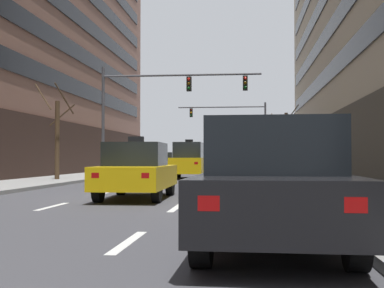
# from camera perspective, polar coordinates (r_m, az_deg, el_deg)

# --- Properties ---
(ground_plane) EXTENTS (120.00, 120.00, 0.00)m
(ground_plane) POSITION_cam_1_polar(r_m,az_deg,el_deg) (15.60, -5.99, -6.03)
(ground_plane) COLOR #424247
(sidewalk_right) EXTENTS (3.80, 80.00, 0.14)m
(sidewalk_right) POSITION_cam_1_polar(r_m,az_deg,el_deg) (15.61, 18.47, -5.70)
(sidewalk_right) COLOR gray
(sidewalk_right) RESTS_ON ground
(lane_stripe_l1_s3) EXTENTS (0.16, 2.00, 0.01)m
(lane_stripe_l1_s3) POSITION_cam_1_polar(r_m,az_deg,el_deg) (13.18, -15.47, -6.80)
(lane_stripe_l1_s3) COLOR silver
(lane_stripe_l1_s3) RESTS_ON ground
(lane_stripe_l1_s4) EXTENTS (0.16, 2.00, 0.01)m
(lane_stripe_l1_s4) POSITION_cam_1_polar(r_m,az_deg,el_deg) (17.91, -9.54, -5.43)
(lane_stripe_l1_s4) COLOR silver
(lane_stripe_l1_s4) RESTS_ON ground
(lane_stripe_l1_s5) EXTENTS (0.16, 2.00, 0.01)m
(lane_stripe_l1_s5) POSITION_cam_1_polar(r_m,az_deg,el_deg) (22.76, -6.13, -4.60)
(lane_stripe_l1_s5) COLOR silver
(lane_stripe_l1_s5) RESTS_ON ground
(lane_stripe_l1_s6) EXTENTS (0.16, 2.00, 0.01)m
(lane_stripe_l1_s6) POSITION_cam_1_polar(r_m,az_deg,el_deg) (27.66, -3.92, -4.06)
(lane_stripe_l1_s6) COLOR silver
(lane_stripe_l1_s6) RESTS_ON ground
(lane_stripe_l1_s7) EXTENTS (0.16, 2.00, 0.01)m
(lane_stripe_l1_s7) POSITION_cam_1_polar(r_m,az_deg,el_deg) (32.59, -2.38, -3.68)
(lane_stripe_l1_s7) COLOR silver
(lane_stripe_l1_s7) RESTS_ON ground
(lane_stripe_l1_s8) EXTENTS (0.16, 2.00, 0.01)m
(lane_stripe_l1_s8) POSITION_cam_1_polar(r_m,az_deg,el_deg) (37.54, -1.25, -3.40)
(lane_stripe_l1_s8) COLOR silver
(lane_stripe_l1_s8) RESTS_ON ground
(lane_stripe_l1_s9) EXTENTS (0.16, 2.00, 0.01)m
(lane_stripe_l1_s9) POSITION_cam_1_polar(r_m,az_deg,el_deg) (42.50, -0.38, -3.18)
(lane_stripe_l1_s9) COLOR silver
(lane_stripe_l1_s9) RESTS_ON ground
(lane_stripe_l1_s10) EXTENTS (0.16, 2.00, 0.01)m
(lane_stripe_l1_s10) POSITION_cam_1_polar(r_m,az_deg,el_deg) (47.47, 0.31, -3.01)
(lane_stripe_l1_s10) COLOR silver
(lane_stripe_l1_s10) RESTS_ON ground
(lane_stripe_l2_s2) EXTENTS (0.16, 2.00, 0.01)m
(lane_stripe_l2_s2) POSITION_cam_1_polar(r_m,az_deg,el_deg) (7.51, -7.21, -10.89)
(lane_stripe_l2_s2) COLOR silver
(lane_stripe_l2_s2) RESTS_ON ground
(lane_stripe_l2_s3) EXTENTS (0.16, 2.00, 0.01)m
(lane_stripe_l2_s3) POSITION_cam_1_polar(r_m,az_deg,el_deg) (12.39, -1.82, -7.20)
(lane_stripe_l2_s3) COLOR silver
(lane_stripe_l2_s3) RESTS_ON ground
(lane_stripe_l2_s4) EXTENTS (0.16, 2.00, 0.01)m
(lane_stripe_l2_s4) POSITION_cam_1_polar(r_m,az_deg,el_deg) (17.33, 0.48, -5.58)
(lane_stripe_l2_s4) COLOR silver
(lane_stripe_l2_s4) RESTS_ON ground
(lane_stripe_l2_s5) EXTENTS (0.16, 2.00, 0.01)m
(lane_stripe_l2_s5) POSITION_cam_1_polar(r_m,az_deg,el_deg) (22.31, 1.75, -4.67)
(lane_stripe_l2_s5) COLOR silver
(lane_stripe_l2_s5) RESTS_ON ground
(lane_stripe_l2_s6) EXTENTS (0.16, 2.00, 0.01)m
(lane_stripe_l2_s6) POSITION_cam_1_polar(r_m,az_deg,el_deg) (27.29, 2.56, -4.10)
(lane_stripe_l2_s6) COLOR silver
(lane_stripe_l2_s6) RESTS_ON ground
(lane_stripe_l2_s7) EXTENTS (0.16, 2.00, 0.01)m
(lane_stripe_l2_s7) POSITION_cam_1_polar(r_m,az_deg,el_deg) (32.28, 3.11, -3.70)
(lane_stripe_l2_s7) COLOR silver
(lane_stripe_l2_s7) RESTS_ON ground
(lane_stripe_l2_s8) EXTENTS (0.16, 2.00, 0.01)m
(lane_stripe_l2_s8) POSITION_cam_1_polar(r_m,az_deg,el_deg) (37.27, 3.52, -3.41)
(lane_stripe_l2_s8) COLOR silver
(lane_stripe_l2_s8) RESTS_ON ground
(lane_stripe_l2_s9) EXTENTS (0.16, 2.00, 0.01)m
(lane_stripe_l2_s9) POSITION_cam_1_polar(r_m,az_deg,el_deg) (42.26, 3.83, -3.19)
(lane_stripe_l2_s9) COLOR silver
(lane_stripe_l2_s9) RESTS_ON ground
(lane_stripe_l2_s10) EXTENTS (0.16, 2.00, 0.01)m
(lane_stripe_l2_s10) POSITION_cam_1_polar(r_m,az_deg,el_deg) (47.25, 4.08, -3.01)
(lane_stripe_l2_s10) COLOR silver
(lane_stripe_l2_s10) RESTS_ON ground
(taxi_driving_0) EXTENTS (1.82, 4.34, 2.28)m
(taxi_driving_0) POSITION_cam_1_polar(r_m,az_deg,el_deg) (29.38, -0.33, -1.88)
(taxi_driving_0) COLOR black
(taxi_driving_0) RESTS_ON ground
(taxi_driving_1) EXTENTS (1.93, 4.47, 1.84)m
(taxi_driving_1) POSITION_cam_1_polar(r_m,az_deg,el_deg) (15.12, -6.23, -3.06)
(taxi_driving_1) COLOR black
(taxi_driving_1) RESTS_ON ground
(taxi_driving_2) EXTENTS (1.96, 4.38, 1.80)m
(taxi_driving_2) POSITION_cam_1_polar(r_m,az_deg,el_deg) (38.84, -3.25, -2.16)
(taxi_driving_2) COLOR black
(taxi_driving_2) RESTS_ON ground
(car_driving_3) EXTENTS (1.97, 4.67, 2.25)m
(car_driving_3) POSITION_cam_1_polar(r_m,az_deg,el_deg) (44.55, 2.05, -1.67)
(car_driving_3) COLOR black
(car_driving_3) RESTS_ON ground
(car_parked_0) EXTENTS (2.01, 4.62, 1.72)m
(car_parked_0) POSITION_cam_1_polar(r_m,az_deg,el_deg) (7.00, 9.12, -4.62)
(car_parked_0) COLOR black
(car_parked_0) RESTS_ON ground
(car_parked_1) EXTENTS (1.96, 4.64, 2.24)m
(car_parked_1) POSITION_cam_1_polar(r_m,az_deg,el_deg) (13.61, 7.67, -1.99)
(car_parked_1) COLOR black
(car_parked_1) RESTS_ON ground
(traffic_signal_0) EXTENTS (9.31, 0.35, 6.41)m
(traffic_signal_0) POSITION_cam_1_polar(r_m,az_deg,el_deg) (29.46, -3.90, 5.24)
(traffic_signal_0) COLOR #4C4C51
(traffic_signal_0) RESTS_ON sidewalk_left
(traffic_signal_1) EXTENTS (8.46, 0.34, 6.35)m
(traffic_signal_1) POSITION_cam_1_polar(r_m,az_deg,el_deg) (48.66, 5.27, 2.40)
(traffic_signal_1) COLOR #4C4C51
(traffic_signal_1) RESTS_ON sidewalk_right
(street_tree_0) EXTENTS (2.04, 2.03, 5.03)m
(street_tree_0) POSITION_cam_1_polar(r_m,az_deg,el_deg) (37.83, 10.59, 0.46)
(street_tree_0) COLOR #4C3823
(street_tree_0) RESTS_ON sidewalk_right
(street_tree_2) EXTENTS (1.97, 1.86, 4.81)m
(street_tree_2) POSITION_cam_1_polar(r_m,az_deg,el_deg) (26.29, -14.97, 0.90)
(street_tree_2) COLOR #4C3823
(street_tree_2) RESTS_ON sidewalk_left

